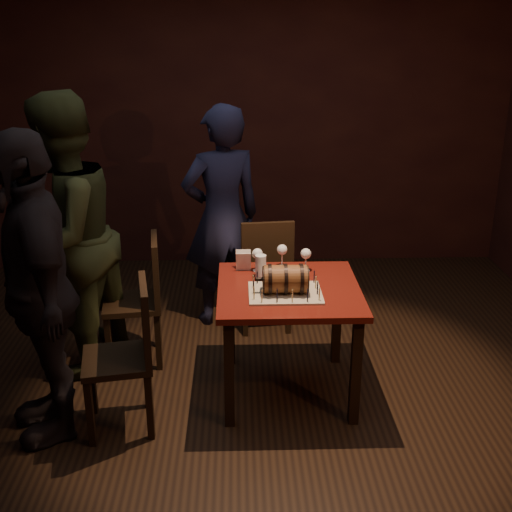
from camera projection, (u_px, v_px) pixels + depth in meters
name	position (u px, v px, depth m)	size (l,w,h in m)	color
room_shell	(258.00, 188.00, 3.81)	(5.04, 5.04, 2.80)	black
pub_table	(289.00, 303.00, 4.09)	(0.90, 0.90, 0.75)	#47100B
cake_board	(285.00, 293.00, 3.96)	(0.45, 0.35, 0.01)	#A39984
barrel_cake	(285.00, 279.00, 3.93)	(0.33, 0.19, 0.19)	brown
birthday_candles	(285.00, 286.00, 3.94)	(0.40, 0.30, 0.09)	#D8CA81
wine_glass_left	(257.00, 255.00, 4.28)	(0.07, 0.07, 0.16)	silver
wine_glass_mid	(282.00, 251.00, 4.35)	(0.07, 0.07, 0.16)	silver
wine_glass_right	(306.00, 255.00, 4.28)	(0.07, 0.07, 0.16)	silver
pint_of_ale	(261.00, 267.00, 4.20)	(0.07, 0.07, 0.15)	silver
menu_card	(243.00, 261.00, 4.31)	(0.10, 0.05, 0.13)	white
chair_back	(266.00, 269.00, 4.98)	(0.44, 0.44, 0.93)	black
chair_left_rear	(143.00, 293.00, 4.53)	(0.45, 0.45, 0.93)	black
chair_left_front	(130.00, 348.00, 3.78)	(0.46, 0.46, 0.93)	black
person_back	(222.00, 217.00, 5.03)	(0.64, 0.42, 1.76)	#1B1C36
person_left_rear	(64.00, 239.00, 4.28)	(0.94, 0.73, 1.93)	#32381C
person_left_front	(38.00, 289.00, 3.62)	(1.07, 0.45, 1.83)	black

